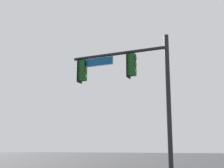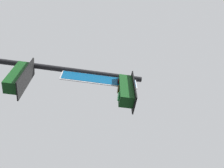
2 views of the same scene
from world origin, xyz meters
The scene contains 1 object.
signal_pole_near centered at (-4.99, -8.70, 5.22)m, with size 5.09×1.13×7.37m.
Camera 1 is at (-12.36, 4.20, 1.99)m, focal length 50.00 mm.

